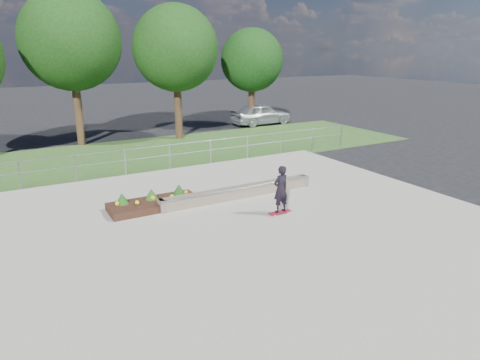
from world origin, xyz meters
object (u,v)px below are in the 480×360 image
object	(u,v)px
skateboarder	(281,189)
parked_car	(261,114)
planter_bed	(154,202)
grind_ledge	(239,192)

from	to	relation	value
skateboarder	parked_car	distance (m)	17.66
parked_car	planter_bed	bearing A→B (deg)	134.46
skateboarder	parked_car	size ratio (longest dim) A/B	0.37
grind_ledge	parked_car	xyz separation A→B (m)	(9.20, 13.20, 0.49)
grind_ledge	planter_bed	size ratio (longest dim) A/B	2.00
planter_bed	parked_car	world-z (taller)	parked_car
parked_car	skateboarder	bearing A→B (deg)	148.34
skateboarder	grind_ledge	bearing A→B (deg)	99.56
planter_bed	skateboarder	size ratio (longest dim) A/B	1.84
skateboarder	parked_car	bearing A→B (deg)	59.95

